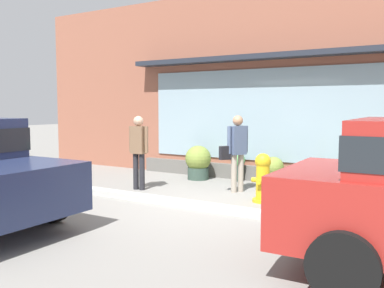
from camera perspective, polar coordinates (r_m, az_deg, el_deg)
name	(u,v)px	position (r m, az deg, el deg)	size (l,w,h in m)	color
ground_plane	(193,205)	(7.83, 0.11, -8.18)	(60.00, 60.00, 0.00)	gray
curb_strip	(187,204)	(7.65, -0.68, -8.03)	(14.00, 0.24, 0.12)	#B2B2AD
storefront	(262,86)	(10.48, 9.36, 7.60)	(14.00, 0.81, 4.62)	#935642
fire_hydrant	(263,177)	(8.11, 9.43, -4.37)	(0.43, 0.40, 0.92)	gold
pedestrian_with_handbag	(237,148)	(8.92, 5.98, -0.49)	(0.43, 0.63, 1.60)	#9E9384
pedestrian_passerby	(139,147)	(9.19, -7.14, -0.42)	(0.47, 0.22, 1.59)	#232328
potted_plant_low_front	(198,162)	(10.47, 0.82, -2.37)	(0.63, 0.63, 0.83)	#33473D
potted_plant_doorstep	(238,165)	(10.31, 6.21, -2.86)	(0.33, 0.33, 0.67)	#33473D
potted_plant_window_center	(311,176)	(9.25, 15.58, -4.09)	(0.39, 0.39, 0.65)	#B7B2A3
potted_plant_trailing_edge	(355,168)	(9.47, 20.91, -3.02)	(0.58, 0.58, 0.92)	#4C4C51
potted_plant_near_hydrant	(273,171)	(9.88, 10.83, -3.51)	(0.46, 0.46, 0.65)	#4C4C51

